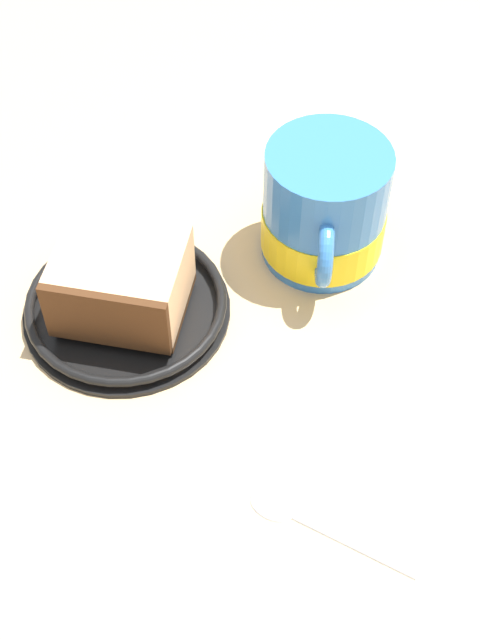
% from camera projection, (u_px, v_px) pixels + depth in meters
% --- Properties ---
extents(ground_plane, '(1.58, 1.58, 0.03)m').
position_uv_depth(ground_plane, '(232.00, 408.00, 0.61)').
color(ground_plane, tan).
extents(small_plate, '(0.15, 0.15, 0.02)m').
position_uv_depth(small_plate, '(127.00, 306.00, 0.64)').
color(small_plate, black).
rests_on(small_plate, ground_plane).
extents(cake_slice, '(0.12, 0.12, 0.06)m').
position_uv_depth(cake_slice, '(121.00, 283.00, 0.61)').
color(cake_slice, '#472814').
rests_on(cake_slice, small_plate).
extents(tea_mug, '(0.10, 0.10, 0.10)m').
position_uv_depth(tea_mug, '(324.00, 211.00, 0.65)').
color(tea_mug, '#3372BF').
rests_on(tea_mug, ground_plane).
extents(teaspoon, '(0.11, 0.05, 0.01)m').
position_uv_depth(teaspoon, '(296.00, 515.00, 0.54)').
color(teaspoon, silver).
rests_on(teaspoon, ground_plane).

